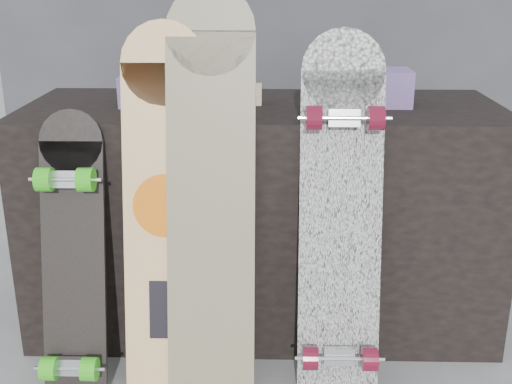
{
  "coord_description": "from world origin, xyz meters",
  "views": [
    {
      "loc": [
        0.03,
        -1.63,
        1.23
      ],
      "look_at": [
        -0.02,
        0.2,
        0.59
      ],
      "focal_mm": 45.0,
      "sensor_mm": 36.0,
      "label": 1
    }
  ],
  "objects_px": {
    "vendor_table": "(263,215)",
    "longboard_celtic": "(211,183)",
    "skateboard_dark": "(72,255)",
    "longboard_cascadia": "(341,212)",
    "longboard_geisha": "(165,200)"
  },
  "relations": [
    {
      "from": "longboard_celtic",
      "to": "vendor_table",
      "type": "bearing_deg",
      "value": 66.35
    },
    {
      "from": "vendor_table",
      "to": "skateboard_dark",
      "type": "distance_m",
      "value": 0.7
    },
    {
      "from": "vendor_table",
      "to": "skateboard_dark",
      "type": "xyz_separation_m",
      "value": [
        -0.56,
        -0.42,
        0.03
      ]
    },
    {
      "from": "skateboard_dark",
      "to": "vendor_table",
      "type": "bearing_deg",
      "value": 36.76
    },
    {
      "from": "longboard_geisha",
      "to": "skateboard_dark",
      "type": "distance_m",
      "value": 0.32
    },
    {
      "from": "longboard_celtic",
      "to": "skateboard_dark",
      "type": "xyz_separation_m",
      "value": [
        -0.41,
        -0.08,
        -0.2
      ]
    },
    {
      "from": "longboard_geisha",
      "to": "vendor_table",
      "type": "bearing_deg",
      "value": 50.34
    },
    {
      "from": "vendor_table",
      "to": "longboard_celtic",
      "type": "distance_m",
      "value": 0.44
    },
    {
      "from": "vendor_table",
      "to": "longboard_celtic",
      "type": "xyz_separation_m",
      "value": [
        -0.15,
        -0.34,
        0.24
      ]
    },
    {
      "from": "longboard_geisha",
      "to": "longboard_celtic",
      "type": "bearing_deg",
      "value": 2.41
    },
    {
      "from": "longboard_celtic",
      "to": "longboard_cascadia",
      "type": "height_order",
      "value": "longboard_celtic"
    },
    {
      "from": "longboard_celtic",
      "to": "skateboard_dark",
      "type": "bearing_deg",
      "value": -169.32
    },
    {
      "from": "longboard_geisha",
      "to": "longboard_cascadia",
      "type": "height_order",
      "value": "longboard_geisha"
    },
    {
      "from": "longboard_cascadia",
      "to": "skateboard_dark",
      "type": "distance_m",
      "value": 0.81
    },
    {
      "from": "longboard_cascadia",
      "to": "skateboard_dark",
      "type": "relative_size",
      "value": 1.27
    }
  ]
}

